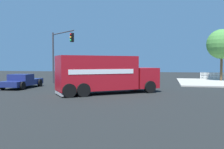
# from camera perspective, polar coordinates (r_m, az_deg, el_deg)

# --- Properties ---
(ground_plane) EXTENTS (100.00, 100.00, 0.00)m
(ground_plane) POSITION_cam_1_polar(r_m,az_deg,el_deg) (20.10, -3.04, -4.32)
(ground_plane) COLOR black
(delivery_truck) EXTENTS (8.13, 6.99, 3.01)m
(delivery_truck) POSITION_cam_1_polar(r_m,az_deg,el_deg) (19.53, -1.69, 0.08)
(delivery_truck) COLOR #AD141E
(delivery_truck) RESTS_ON ground
(traffic_light_primary) EXTENTS (4.03, 3.18, 6.16)m
(traffic_light_primary) POSITION_cam_1_polar(r_m,az_deg,el_deg) (28.97, -12.34, 5.86)
(traffic_light_primary) COLOR #38383D
(traffic_light_primary) RESTS_ON ground
(pickup_navy) EXTENTS (2.47, 5.30, 1.38)m
(pickup_navy) POSITION_cam_1_polar(r_m,az_deg,el_deg) (25.54, -20.41, -1.36)
(pickup_navy) COLOR navy
(pickup_navy) RESTS_ON ground
(picket_fence_run) EXTENTS (5.68, 0.05, 0.95)m
(picket_fence_run) POSITION_cam_1_polar(r_m,az_deg,el_deg) (39.19, 24.15, -0.25)
(picket_fence_run) COLOR white
(picket_fence_run) RESTS_ON sidewalk_corner_near
(shade_tree_near) EXTENTS (3.96, 3.96, 6.86)m
(shade_tree_near) POSITION_cam_1_polar(r_m,az_deg,el_deg) (35.73, 24.42, 6.51)
(shade_tree_near) COLOR brown
(shade_tree_near) RESTS_ON sidewalk_corner_near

